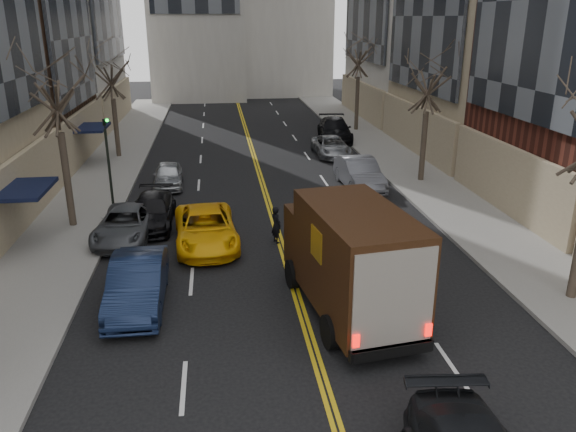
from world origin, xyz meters
The scene contains 17 objects.
sidewalk_left centered at (-9.00, 27.00, 0.07)m, with size 4.00×66.00×0.15m, color slate.
sidewalk_right centered at (9.00, 27.00, 0.07)m, with size 4.00×66.00×0.15m, color slate.
tree_lf_mid centered at (-8.80, 20.00, 6.60)m, with size 3.20×3.20×8.91m.
tree_lf_far centered at (-8.80, 33.00, 6.02)m, with size 3.20×3.20×8.12m.
tree_rt_mid centered at (8.80, 25.00, 6.17)m, with size 3.20×3.20×8.32m.
tree_rt_far centered at (8.80, 40.00, 6.74)m, with size 3.20×3.20×9.11m.
traffic_signal centered at (-7.39, 22.00, 2.82)m, with size 0.29×0.26×4.70m.
ups_truck centered at (1.42, 11.17, 1.79)m, with size 3.32×6.74×3.55m.
taxi centered at (-3.00, 17.29, 0.72)m, with size 2.38×5.17×1.44m, color #F5B00A.
pedestrian centered at (-0.17, 17.18, 0.77)m, with size 0.56×0.37×1.53m, color black.
parked_lf_b centered at (-5.10, 12.47, 0.77)m, with size 1.63×4.68×1.54m, color #121D39.
parked_lf_c centered at (-6.30, 18.37, 0.65)m, with size 2.14×4.65×1.29m, color #494C51.
parked_lf_d centered at (-5.37, 19.86, 0.66)m, with size 1.85×4.55×1.32m, color black.
parked_lf_e centered at (-5.10, 25.92, 0.64)m, with size 1.52×3.78×1.29m, color #ABAEB3.
parked_rt_a centered at (5.10, 24.34, 0.81)m, with size 1.71×4.91×1.62m, color #55565D.
parked_rt_b centered at (5.10, 31.87, 0.63)m, with size 2.10×4.56×1.27m, color #93969A.
parked_rt_c centered at (6.30, 36.54, 0.82)m, with size 2.30×5.66×1.64m, color black.
Camera 1 is at (-2.42, -4.00, 8.71)m, focal length 35.00 mm.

